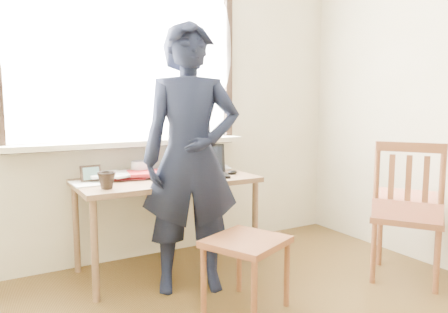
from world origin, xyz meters
TOP-DOWN VIEW (x-y plane):
  - room_shell at (-0.02, 0.20)m, footprint 3.52×4.02m
  - desk at (-0.04, 1.63)m, footprint 1.28×0.64m
  - laptop at (0.26, 1.60)m, footprint 0.41×0.37m
  - mug_white at (-0.16, 1.86)m, footprint 0.19×0.19m
  - mug_dark at (-0.52, 1.46)m, footprint 0.12×0.12m
  - mouse at (0.47, 1.53)m, footprint 0.08×0.06m
  - desk_clutter at (-0.36, 1.77)m, footprint 0.80×0.50m
  - book_a at (-0.43, 1.89)m, footprint 0.25×0.29m
  - book_b at (0.42, 1.88)m, footprint 0.25×0.30m
  - picture_frame at (-0.55, 1.73)m, footprint 0.14×0.02m
  - work_chair at (0.12, 0.80)m, footprint 0.56×0.55m
  - side_chair at (1.34, 0.62)m, footprint 0.61×0.62m
  - person at (-0.02, 1.25)m, footprint 0.74×0.61m

SIDE VIEW (x-z plane):
  - work_chair at x=0.12m, z-range 0.15..0.59m
  - side_chair at x=1.34m, z-range 0.02..1.01m
  - desk at x=-0.04m, z-range 0.27..0.96m
  - book_b at x=0.42m, z-range 0.69..0.71m
  - book_a at x=-0.43m, z-range 0.69..0.71m
  - mouse at x=0.47m, z-range 0.69..0.72m
  - desk_clutter at x=-0.36m, z-range 0.69..0.73m
  - mug_white at x=-0.16m, z-range 0.69..0.80m
  - mug_dark at x=-0.52m, z-range 0.69..0.80m
  - laptop at x=0.26m, z-range 0.63..0.86m
  - picture_frame at x=-0.55m, z-range 0.69..0.80m
  - person at x=-0.02m, z-range 0.00..1.75m
  - room_shell at x=-0.02m, z-range 0.33..2.94m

